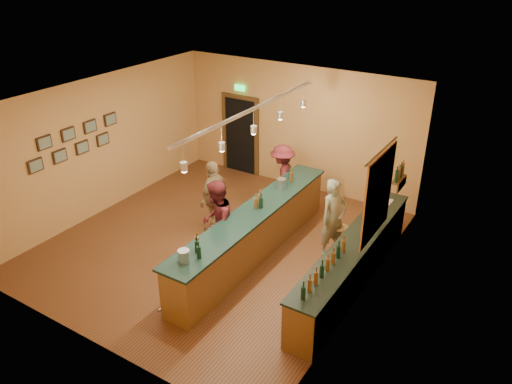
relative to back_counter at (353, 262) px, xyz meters
The scene contains 18 objects.
floor 3.01m from the back_counter, behind, with size 7.00×7.00×0.00m, color #552818.
ceiling 4.03m from the back_counter, behind, with size 6.50×7.00×0.02m, color silver.
wall_back 4.59m from the back_counter, 131.80° to the left, with size 6.50×0.02×3.20m, color tan.
wall_front 4.86m from the back_counter, 128.91° to the right, with size 6.50×0.02×3.20m, color tan.
wall_left 6.32m from the back_counter, behind, with size 0.02×7.00×3.20m, color tan.
wall_right 1.16m from the back_counter, 32.52° to the right, with size 0.02×7.00×3.20m, color tan.
doorway 5.75m from the back_counter, 144.79° to the left, with size 1.15×0.09×2.48m.
tapestry 1.41m from the back_counter, 40.29° to the left, with size 0.03×1.40×1.60m, color #A03820.
bottle_shelf 2.10m from the back_counter, 83.32° to the left, with size 0.17×0.55×0.54m.
picture_grid 6.42m from the back_counter, behind, with size 0.06×2.20×0.70m, color #382111, non-canonical shape.
back_counter is the anchor object (origin of this frame).
tasting_bar 2.08m from the back_counter, behind, with size 0.73×5.10×1.38m.
pendant_track 3.25m from the back_counter, behind, with size 0.11×4.60×0.50m.
bartender 1.10m from the back_counter, 135.67° to the left, with size 0.61×0.40×1.68m, color gray.
customer_a 2.73m from the back_counter, 165.30° to the right, with size 0.85×0.66×1.75m, color #59191E.
customer_b 3.41m from the back_counter, behind, with size 0.98×0.41×1.67m, color #997A51.
customer_c 3.29m from the back_counter, 143.10° to the left, with size 1.05×0.60×1.62m, color #59191E.
bar_stool 1.03m from the back_counter, 125.77° to the left, with size 0.31×0.31×0.63m.
Camera 1 is at (5.53, -7.34, 5.78)m, focal length 35.00 mm.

